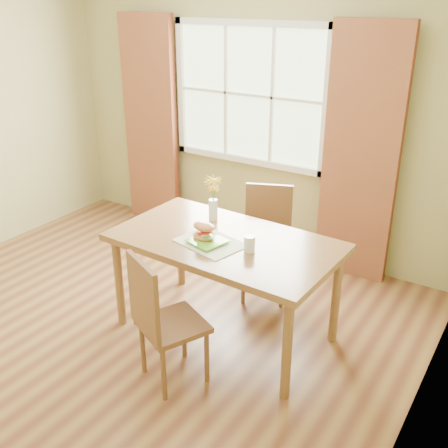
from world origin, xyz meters
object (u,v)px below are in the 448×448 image
at_px(water_glass, 249,244).
at_px(chair_far, 267,237).
at_px(dining_table, 225,249).
at_px(chair_near, 161,316).
at_px(croissant_sandwich, 204,231).
at_px(flower_vase, 213,195).

bearing_deg(water_glass, chair_far, 109.62).
relative_size(dining_table, chair_near, 1.75).
bearing_deg(croissant_sandwich, chair_near, -78.90).
distance_m(water_glass, flower_vase, 0.60).
distance_m(chair_far, water_glass, 0.88).
relative_size(chair_near, chair_far, 0.99).
relative_size(water_glass, flower_vase, 0.33).
height_order(chair_near, water_glass, chair_near).
xyz_separation_m(dining_table, chair_far, (-0.03, 0.70, -0.19)).
distance_m(chair_near, water_glass, 0.75).
bearing_deg(chair_near, croissant_sandwich, 121.39).
distance_m(dining_table, flower_vase, 0.45).
xyz_separation_m(croissant_sandwich, flower_vase, (-0.15, 0.34, 0.13)).
bearing_deg(flower_vase, dining_table, -42.34).
xyz_separation_m(dining_table, flower_vase, (-0.25, 0.23, 0.29)).
distance_m(dining_table, chair_far, 0.72).
distance_m(croissant_sandwich, water_glass, 0.35).
distance_m(chair_far, croissant_sandwich, 0.88).
bearing_deg(flower_vase, chair_far, 64.53).
bearing_deg(chair_near, dining_table, 112.05).
height_order(dining_table, chair_near, chair_near).
height_order(dining_table, water_glass, water_glass).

